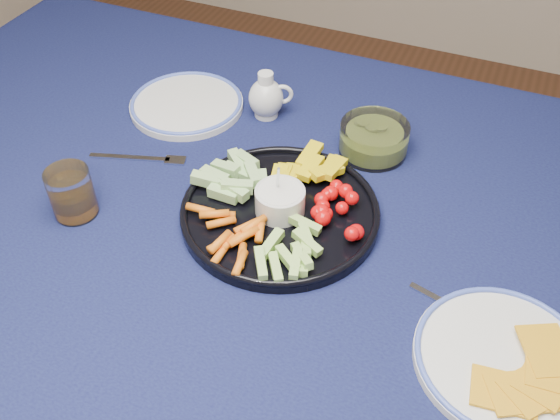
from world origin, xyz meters
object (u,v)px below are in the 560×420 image
at_px(dining_table, 263,244).
at_px(pickle_bowl, 374,140).
at_px(creamer_pitcher, 267,97).
at_px(crudite_platter, 279,208).
at_px(cheese_plate, 504,358).
at_px(side_plate_extra, 187,104).
at_px(juice_tumbler, 72,195).

bearing_deg(dining_table, pickle_bowl, 60.26).
relative_size(dining_table, creamer_pitcher, 17.82).
distance_m(dining_table, creamer_pitcher, 0.30).
xyz_separation_m(dining_table, crudite_platter, (0.03, -0.01, 0.11)).
distance_m(crudite_platter, creamer_pitcher, 0.29).
xyz_separation_m(pickle_bowl, cheese_plate, (0.29, -0.36, -0.01)).
height_order(pickle_bowl, side_plate_extra, pickle_bowl).
relative_size(dining_table, crudite_platter, 5.15).
relative_size(creamer_pitcher, juice_tumbler, 1.11).
xyz_separation_m(creamer_pitcher, cheese_plate, (0.51, -0.39, -0.03)).
height_order(crudite_platter, cheese_plate, crudite_platter).
relative_size(crudite_platter, creamer_pitcher, 3.46).
xyz_separation_m(crudite_platter, juice_tumbler, (-0.31, -0.12, 0.02)).
bearing_deg(side_plate_extra, crudite_platter, -36.43).
distance_m(pickle_bowl, juice_tumbler, 0.53).
distance_m(cheese_plate, side_plate_extra, 0.76).
relative_size(dining_table, juice_tumbler, 19.75).
relative_size(dining_table, cheese_plate, 7.12).
relative_size(pickle_bowl, cheese_plate, 0.53).
xyz_separation_m(cheese_plate, side_plate_extra, (-0.67, 0.35, -0.00)).
bearing_deg(pickle_bowl, crudite_platter, -111.87).
relative_size(dining_table, pickle_bowl, 13.41).
xyz_separation_m(dining_table, creamer_pitcher, (-0.10, 0.25, 0.13)).
distance_m(creamer_pitcher, cheese_plate, 0.65).
bearing_deg(crudite_platter, side_plate_extra, 143.57).
bearing_deg(juice_tumbler, dining_table, 24.95).
bearing_deg(juice_tumbler, side_plate_extra, 86.79).
distance_m(dining_table, juice_tumbler, 0.33).
xyz_separation_m(dining_table, pickle_bowl, (0.12, 0.22, 0.11)).
height_order(dining_table, side_plate_extra, side_plate_extra).
bearing_deg(dining_table, crudite_platter, -14.62).
relative_size(crudite_platter, side_plate_extra, 1.44).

